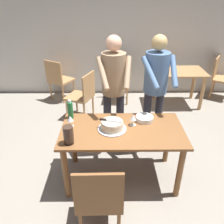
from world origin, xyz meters
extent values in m
plane|color=gray|center=(0.00, 0.00, 0.00)|extent=(14.00, 14.00, 0.00)
cube|color=silver|center=(0.00, 2.88, 1.35)|extent=(10.00, 0.12, 2.70)
cube|color=brown|center=(0.00, 0.00, 0.73)|extent=(1.46, 0.78, 0.03)
cylinder|color=brown|center=(-0.65, -0.32, 0.36)|extent=(0.07, 0.07, 0.72)
cylinder|color=brown|center=(0.65, -0.32, 0.36)|extent=(0.07, 0.07, 0.72)
cylinder|color=brown|center=(-0.65, 0.32, 0.36)|extent=(0.07, 0.07, 0.72)
cylinder|color=brown|center=(0.65, 0.32, 0.36)|extent=(0.07, 0.07, 0.72)
cylinder|color=silver|center=(-0.12, 0.00, 0.76)|extent=(0.34, 0.34, 0.01)
cylinder|color=beige|center=(-0.12, 0.00, 0.81)|extent=(0.26, 0.26, 0.09)
cylinder|color=#A49984|center=(-0.12, 0.00, 0.86)|extent=(0.25, 0.25, 0.01)
cube|color=silver|center=(-0.10, 0.00, 0.87)|extent=(0.20, 0.07, 0.00)
cube|color=black|center=(-0.23, 0.03, 0.87)|extent=(0.08, 0.04, 0.02)
cylinder|color=white|center=(0.29, 0.20, 0.76)|extent=(0.22, 0.22, 0.01)
cylinder|color=white|center=(0.29, 0.20, 0.77)|extent=(0.22, 0.22, 0.01)
cylinder|color=white|center=(0.29, 0.20, 0.78)|extent=(0.22, 0.22, 0.01)
cylinder|color=white|center=(0.29, 0.20, 0.79)|extent=(0.22, 0.22, 0.01)
cylinder|color=white|center=(0.29, 0.20, 0.80)|extent=(0.22, 0.22, 0.01)
cylinder|color=white|center=(0.29, 0.20, 0.81)|extent=(0.22, 0.22, 0.01)
cylinder|color=silver|center=(-0.62, 0.07, 0.75)|extent=(0.07, 0.07, 0.00)
cylinder|color=silver|center=(-0.62, 0.07, 0.79)|extent=(0.01, 0.01, 0.07)
cone|color=silver|center=(-0.62, 0.07, 0.86)|extent=(0.08, 0.08, 0.07)
cylinder|color=silver|center=(0.13, 0.09, 0.75)|extent=(0.07, 0.07, 0.00)
cylinder|color=silver|center=(0.13, 0.09, 0.79)|extent=(0.01, 0.01, 0.07)
cone|color=silver|center=(0.13, 0.09, 0.86)|extent=(0.08, 0.08, 0.07)
cylinder|color=#1E6B38|center=(-0.65, 0.28, 0.86)|extent=(0.07, 0.07, 0.22)
cylinder|color=silver|center=(-0.65, 0.28, 0.98)|extent=(0.04, 0.04, 0.03)
cylinder|color=black|center=(-0.58, -0.27, 0.77)|extent=(0.10, 0.10, 0.03)
cylinder|color=#3F2D23|center=(-0.58, -0.27, 0.87)|extent=(0.11, 0.11, 0.18)
cylinder|color=#2D2D38|center=(0.00, 0.62, 0.47)|extent=(0.11, 0.11, 0.95)
cylinder|color=#2D2D38|center=(-0.18, 0.60, 0.47)|extent=(0.11, 0.11, 0.95)
cylinder|color=#997A5B|center=(-0.09, 0.61, 1.23)|extent=(0.32, 0.32, 0.55)
sphere|color=#DEA483|center=(-0.09, 0.61, 1.62)|extent=(0.20, 0.20, 0.20)
cylinder|color=#997A5B|center=(0.08, 0.44, 1.30)|extent=(0.12, 0.42, 0.34)
cylinder|color=#997A5B|center=(-0.23, 0.42, 1.30)|extent=(0.19, 0.42, 0.34)
cylinder|color=#2D2D38|center=(0.57, 0.66, 0.47)|extent=(0.11, 0.11, 0.95)
cylinder|color=#2D2D38|center=(0.39, 0.63, 0.47)|extent=(0.11, 0.11, 0.95)
cylinder|color=#4C6B93|center=(0.48, 0.64, 1.23)|extent=(0.32, 0.32, 0.55)
sphere|color=tan|center=(0.48, 0.64, 1.62)|extent=(0.20, 0.20, 0.20)
cylinder|color=#4C6B93|center=(0.66, 0.49, 1.30)|extent=(0.09, 0.42, 0.34)
cylinder|color=#4C6B93|center=(0.35, 0.43, 1.30)|extent=(0.22, 0.41, 0.34)
cube|color=brown|center=(-0.25, -0.69, 0.43)|extent=(0.45, 0.45, 0.04)
cylinder|color=brown|center=(-0.43, -0.51, 0.21)|extent=(0.04, 0.04, 0.41)
cylinder|color=brown|center=(-0.07, -0.51, 0.21)|extent=(0.04, 0.04, 0.41)
cube|color=brown|center=(-0.24, -0.90, 0.68)|extent=(0.44, 0.04, 0.45)
cube|color=tan|center=(1.27, 2.18, 0.72)|extent=(1.00, 0.70, 0.03)
cylinder|color=tan|center=(0.85, 1.90, 0.35)|extent=(0.07, 0.07, 0.71)
cylinder|color=tan|center=(1.70, 1.90, 0.35)|extent=(0.07, 0.07, 0.71)
cylinder|color=tan|center=(0.85, 2.45, 0.35)|extent=(0.07, 0.07, 0.71)
cylinder|color=tan|center=(1.70, 2.45, 0.35)|extent=(0.07, 0.07, 0.71)
cube|color=tan|center=(2.37, 2.50, 0.43)|extent=(0.61, 0.61, 0.04)
cylinder|color=tan|center=(2.31, 2.75, 0.21)|extent=(0.04, 0.04, 0.41)
cylinder|color=tan|center=(2.12, 2.44, 0.21)|extent=(0.04, 0.04, 0.41)
cube|color=tan|center=(2.20, 2.61, 0.68)|extent=(0.26, 0.39, 0.45)
cube|color=tan|center=(-0.71, 1.61, 0.43)|extent=(0.57, 0.57, 0.04)
cylinder|color=tan|center=(-0.95, 1.51, 0.21)|extent=(0.04, 0.04, 0.41)
cylinder|color=tan|center=(-0.82, 1.85, 0.21)|extent=(0.04, 0.04, 0.41)
cylinder|color=tan|center=(-0.61, 1.37, 0.21)|extent=(0.04, 0.04, 0.41)
cylinder|color=tan|center=(-0.48, 1.71, 0.21)|extent=(0.04, 0.04, 0.41)
cube|color=tan|center=(-0.52, 1.53, 0.68)|extent=(0.19, 0.42, 0.45)
cube|color=tan|center=(-1.21, 2.48, 0.43)|extent=(0.60, 0.60, 0.04)
cylinder|color=tan|center=(-1.27, 2.73, 0.21)|extent=(0.04, 0.04, 0.41)
cylinder|color=tan|center=(-0.96, 2.54, 0.21)|extent=(0.04, 0.04, 0.41)
cylinder|color=tan|center=(-1.46, 2.42, 0.21)|extent=(0.04, 0.04, 0.41)
cylinder|color=tan|center=(-1.15, 2.23, 0.21)|extent=(0.04, 0.04, 0.41)
cube|color=tan|center=(-1.32, 2.30, 0.68)|extent=(0.39, 0.25, 0.45)
cube|color=tan|center=(0.05, 2.32, 0.43)|extent=(0.47, 0.47, 0.04)
cylinder|color=tan|center=(0.21, 2.12, 0.21)|extent=(0.04, 0.04, 0.41)
cylinder|color=tan|center=(-0.15, 2.15, 0.21)|extent=(0.04, 0.04, 0.41)
cylinder|color=tan|center=(0.24, 2.49, 0.21)|extent=(0.04, 0.04, 0.41)
cylinder|color=tan|center=(-0.12, 2.51, 0.21)|extent=(0.04, 0.04, 0.41)
cube|color=tan|center=(0.06, 2.52, 0.68)|extent=(0.44, 0.06, 0.45)
camera|label=1|loc=(-0.14, -2.28, 2.23)|focal=36.83mm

